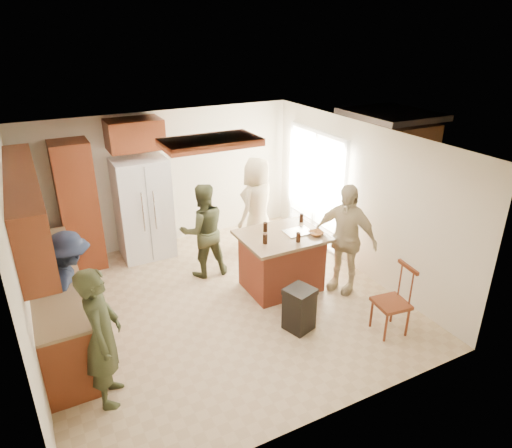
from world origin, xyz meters
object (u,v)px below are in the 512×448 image
person_counter (73,288)px  person_front_left (103,337)px  refrigerator (143,208)px  person_side_right (345,238)px  person_behind_left (203,231)px  kitchen_island (281,261)px  trash_bin (299,309)px  person_behind_right (257,205)px  spindle_chair (393,303)px

person_counter → person_front_left: bearing=-162.4°
refrigerator → person_side_right: bearing=-46.8°
person_behind_left → person_side_right: 2.27m
kitchen_island → trash_bin: kitchen_island is taller
person_side_right → refrigerator: bearing=-163.7°
person_behind_right → person_side_right: bearing=77.0°
kitchen_island → trash_bin: 1.11m
person_counter → person_side_right: bearing=-87.5°
person_behind_left → refrigerator: size_ratio=0.89×
person_behind_right → kitchen_island: bearing=48.4°
person_front_left → person_side_right: size_ratio=0.95×
person_front_left → person_side_right: person_side_right is taller
person_behind_left → trash_bin: 2.15m
person_counter → trash_bin: size_ratio=2.48×
refrigerator → trash_bin: bearing=-68.3°
person_behind_left → refrigerator: refrigerator is taller
person_side_right → kitchen_island: 1.04m
kitchen_island → person_front_left: bearing=-158.4°
person_counter → spindle_chair: 4.20m
person_behind_right → spindle_chair: 3.10m
person_behind_left → spindle_chair: size_ratio=1.61×
kitchen_island → spindle_chair: size_ratio=1.29×
person_side_right → trash_bin: size_ratio=2.79×
person_counter → refrigerator: bearing=-24.9°
person_side_right → person_behind_right: bearing=170.0°
person_front_left → person_behind_left: 2.89m
person_front_left → person_behind_right: (3.18, 2.51, 0.05)m
kitchen_island → spindle_chair: (0.75, -1.67, -0.02)m
person_behind_left → spindle_chair: 3.14m
person_counter → spindle_chair: size_ratio=1.57×
person_behind_left → person_behind_right: size_ratio=0.91×
person_behind_right → spindle_chair: bearing=68.8°
person_behind_left → spindle_chair: bearing=127.3°
person_counter → spindle_chair: (3.79, -1.79, -0.33)m
person_behind_right → trash_bin: 2.55m
trash_bin → refrigerator: bearing=111.7°
kitchen_island → trash_bin: size_ratio=2.03×
person_front_left → trash_bin: bearing=-71.0°
person_behind_right → refrigerator: size_ratio=0.98×
person_behind_right → person_counter: 3.55m
person_counter → person_behind_left: bearing=-57.1°
person_counter → trash_bin: 2.98m
person_side_right → spindle_chair: 1.28m
person_behind_left → refrigerator: bearing=-54.8°
trash_bin → spindle_chair: bearing=-30.1°
person_front_left → spindle_chair: size_ratio=1.67×
person_side_right → trash_bin: 1.42m
person_front_left → refrigerator: size_ratio=0.93×
person_behind_left → kitchen_island: (0.92, -0.97, -0.32)m
person_behind_right → person_side_right: person_behind_right is taller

